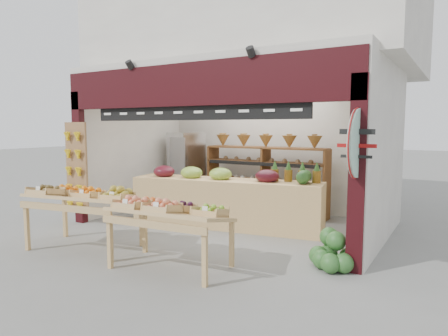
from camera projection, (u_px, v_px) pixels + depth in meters
ground at (222, 228)px, 7.72m from camera, size 60.00×60.00×0.00m
shop_structure at (260, 36)px, 8.68m from camera, size 6.36×5.12×5.40m
banana_board at (75, 169)px, 8.01m from camera, size 0.60×0.15×1.80m
gift_sign at (357, 143)px, 5.15m from camera, size 0.04×0.93×0.92m
back_shelving at (266, 165)px, 8.95m from camera, size 2.85×0.47×1.77m
refrigerator at (187, 169)px, 9.97m from camera, size 0.87×0.87×1.82m
cardboard_stack at (184, 204)px, 8.96m from camera, size 0.98×0.73×0.61m
mid_counter at (225, 201)px, 7.80m from camera, size 3.83×1.37×1.16m
display_table_left at (81, 197)px, 6.50m from camera, size 1.85×1.24×1.07m
display_table_right at (168, 211)px, 5.55m from camera, size 1.69×1.05×1.03m
watermelon_pile at (334, 254)px, 5.56m from camera, size 0.72×0.69×0.52m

